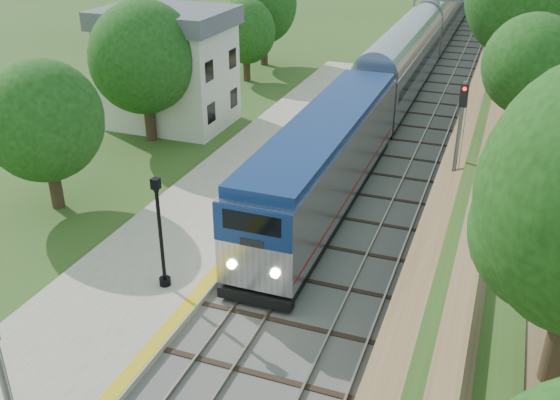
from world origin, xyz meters
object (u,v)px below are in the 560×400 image
at_px(train, 451,5).
at_px(lamppost_far, 161,239).
at_px(station_building, 169,67).
at_px(signal_gantry, 456,12).
at_px(signal_platform, 1,375).
at_px(signal_farside, 459,136).

bearing_deg(train, lamppost_far, -93.51).
bearing_deg(station_building, signal_gantry, 56.62).
relative_size(train, signal_platform, 22.85).
height_order(train, signal_farside, signal_farside).
relative_size(station_building, signal_platform, 1.53).
xyz_separation_m(train, lamppost_far, (-3.88, -63.22, 0.12)).
height_order(train, signal_platform, signal_platform).
xyz_separation_m(signal_gantry, signal_platform, (-5.37, -53.10, -0.98)).
height_order(station_building, signal_gantry, station_building).
bearing_deg(signal_farside, station_building, 159.71).
height_order(station_building, signal_farside, station_building).
relative_size(lamppost_far, signal_platform, 0.85).
bearing_deg(signal_farside, signal_platform, -113.79).
distance_m(train, signal_platform, 72.74).
bearing_deg(lamppost_far, signal_platform, -84.05).
relative_size(station_building, lamppost_far, 1.79).
xyz_separation_m(signal_gantry, signal_farside, (3.73, -32.46, -0.51)).
xyz_separation_m(station_building, signal_farside, (20.20, -7.47, 0.22)).
height_order(signal_gantry, signal_platform, signal_gantry).
bearing_deg(signal_platform, station_building, 111.54).
height_order(station_building, signal_platform, station_building).
bearing_deg(lamppost_far, station_building, 118.44).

